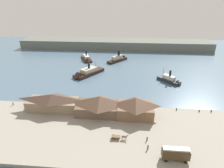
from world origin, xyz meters
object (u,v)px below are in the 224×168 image
at_px(ferry_shed_east_terminal, 53,102).
at_px(pedestrian_by_tram, 147,139).
at_px(mooring_post_center_west, 177,109).
at_px(ferry_moored_west, 87,59).
at_px(ferry_near_quay, 171,80).
at_px(ferry_approaching_west, 119,59).
at_px(pedestrian_at_waters_edge, 13,104).
at_px(mooring_post_center_east, 211,111).
at_px(street_tram, 176,153).
at_px(ferry_shed_west_terminal, 100,105).
at_px(pedestrian_near_west_shed, 148,147).
at_px(mooring_post_east, 199,111).
at_px(ferry_shed_customs_shed, 135,107).
at_px(horse_cart, 119,137).
at_px(ferry_moored_east, 86,73).

height_order(ferry_shed_east_terminal, pedestrian_by_tram, ferry_shed_east_terminal).
bearing_deg(pedestrian_by_tram, mooring_post_center_west, 56.19).
height_order(mooring_post_center_west, ferry_moored_west, ferry_moored_west).
distance_m(ferry_shed_east_terminal, ferry_near_quay, 67.56).
height_order(pedestrian_by_tram, ferry_approaching_west, ferry_approaching_west).
distance_m(pedestrian_by_tram, pedestrian_at_waters_edge, 61.25).
xyz_separation_m(mooring_post_center_east, ferry_moored_west, (-68.31, 71.57, -0.52)).
xyz_separation_m(pedestrian_by_tram, mooring_post_center_east, (28.41, 20.71, -0.27)).
bearing_deg(street_tram, mooring_post_center_east, 54.05).
bearing_deg(ferry_shed_east_terminal, ferry_near_quay, 33.08).
xyz_separation_m(ferry_shed_west_terminal, pedestrian_near_west_shed, (18.34, -20.02, -3.11)).
bearing_deg(ferry_moored_west, mooring_post_center_west, -52.81).
relative_size(pedestrian_at_waters_edge, mooring_post_east, 1.71).
bearing_deg(pedestrian_by_tram, street_tram, -46.32).
height_order(ferry_shed_west_terminal, ferry_near_quay, ferry_shed_west_terminal).
height_order(pedestrian_by_tram, ferry_near_quay, ferry_near_quay).
xyz_separation_m(mooring_post_center_west, ferry_moored_west, (-54.03, 71.20, -0.52)).
distance_m(ferry_shed_west_terminal, ferry_shed_customs_shed, 14.60).
height_order(ferry_shed_east_terminal, mooring_post_center_east, ferry_shed_east_terminal).
height_order(ferry_shed_customs_shed, mooring_post_center_west, ferry_shed_customs_shed).
height_order(pedestrian_near_west_shed, pedestrian_at_waters_edge, pedestrian_near_west_shed).
bearing_deg(pedestrian_near_west_shed, ferry_near_quay, 73.07).
bearing_deg(ferry_shed_customs_shed, street_tram, -63.78).
xyz_separation_m(street_tram, pedestrian_at_waters_edge, (-65.92, 26.69, -1.80)).
bearing_deg(mooring_post_center_east, ferry_shed_customs_shed, -170.33).
height_order(horse_cart, mooring_post_center_east, horse_cart).
bearing_deg(ferry_moored_east, pedestrian_at_waters_edge, -120.15).
xyz_separation_m(ferry_shed_west_terminal, pedestrian_at_waters_edge, (-39.92, 2.87, -3.22)).
bearing_deg(ferry_moored_east, ferry_moored_west, 100.49).
bearing_deg(pedestrian_near_west_shed, mooring_post_center_east, 41.15).
relative_size(ferry_shed_east_terminal, pedestrian_near_west_shed, 12.23).
xyz_separation_m(pedestrian_at_waters_edge, ferry_moored_west, (18.41, 73.56, -0.77)).
xyz_separation_m(ferry_shed_west_terminal, mooring_post_east, (41.82, 4.67, -3.47)).
bearing_deg(mooring_post_center_west, ferry_moored_west, 127.19).
bearing_deg(street_tram, mooring_post_east, 60.97).
bearing_deg(pedestrian_near_west_shed, ferry_moored_east, 117.70).
bearing_deg(mooring_post_center_east, ferry_shed_west_terminal, -174.07).
bearing_deg(mooring_post_east, ferry_moored_west, 131.43).
height_order(pedestrian_near_west_shed, ferry_moored_east, ferry_moored_east).
xyz_separation_m(mooring_post_east, ferry_moored_east, (-57.45, 40.02, -0.15)).
height_order(ferry_moored_east, ferry_approaching_west, ferry_approaching_west).
xyz_separation_m(ferry_approaching_west, ferry_near_quay, (32.56, -40.59, -0.20)).
bearing_deg(ferry_approaching_west, horse_cart, -86.71).
distance_m(ferry_moored_east, ferry_near_quay, 52.06).
height_order(ferry_shed_east_terminal, pedestrian_at_waters_edge, ferry_shed_east_terminal).
relative_size(ferry_approaching_west, ferry_near_quay, 1.30).
relative_size(pedestrian_at_waters_edge, ferry_moored_east, 0.07).
bearing_deg(ferry_near_quay, pedestrian_near_west_shed, -106.93).
bearing_deg(pedestrian_at_waters_edge, mooring_post_east, 1.26).
distance_m(mooring_post_center_east, ferry_moored_east, 74.06).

